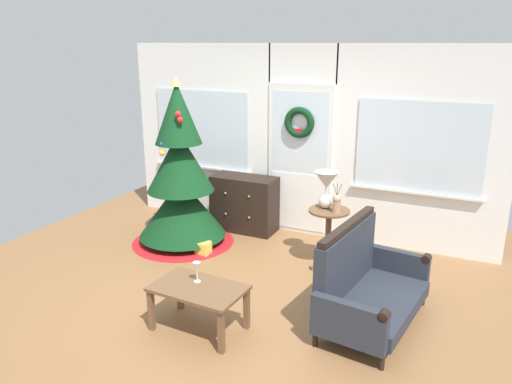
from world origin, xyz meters
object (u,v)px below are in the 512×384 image
object	(u,v)px
dresser_cabinet	(244,204)
flower_vase	(337,203)
christmas_tree	(181,185)
side_table	(328,226)
settee_sofa	(364,285)
coffee_table	(198,293)
table_lamp	(326,185)
gift_box	(203,248)
wine_glass	(197,268)

from	to	relation	value
dresser_cabinet	flower_vase	bearing A→B (deg)	-23.99
christmas_tree	side_table	world-z (taller)	christmas_tree
settee_sofa	flower_vase	size ratio (longest dim) A/B	4.09
side_table	coffee_table	size ratio (longest dim) A/B	0.80
side_table	table_lamp	bearing A→B (deg)	146.31
christmas_tree	side_table	size ratio (longest dim) A/B	3.11
side_table	table_lamp	size ratio (longest dim) A/B	1.58
coffee_table	table_lamp	bearing A→B (deg)	72.43
settee_sofa	gift_box	distance (m)	2.30
coffee_table	wine_glass	distance (m)	0.23
christmas_tree	coffee_table	size ratio (longest dim) A/B	2.49
settee_sofa	christmas_tree	bearing A→B (deg)	160.75
christmas_tree	flower_vase	bearing A→B (deg)	2.19
settee_sofa	flower_vase	bearing A→B (deg)	120.20
christmas_tree	side_table	bearing A→B (deg)	4.06
side_table	flower_vase	world-z (taller)	flower_vase
side_table	coffee_table	bearing A→B (deg)	-109.59
flower_vase	wine_glass	size ratio (longest dim) A/B	1.79
flower_vase	gift_box	bearing A→B (deg)	-168.69
flower_vase	gift_box	world-z (taller)	flower_vase
dresser_cabinet	table_lamp	size ratio (longest dim) A/B	2.05
flower_vase	wine_glass	bearing A→B (deg)	-115.69
side_table	flower_vase	size ratio (longest dim) A/B	1.99
flower_vase	gift_box	xyz separation A→B (m)	(-1.60, -0.32, -0.73)
table_lamp	settee_sofa	bearing A→B (deg)	-55.99
settee_sofa	coffee_table	size ratio (longest dim) A/B	1.65
coffee_table	gift_box	size ratio (longest dim) A/B	5.18
wine_glass	gift_box	size ratio (longest dim) A/B	1.16
coffee_table	wine_glass	world-z (taller)	wine_glass
coffee_table	christmas_tree	bearing A→B (deg)	127.27
settee_sofa	wine_glass	xyz separation A→B (m)	(-1.40, -0.70, 0.20)
dresser_cabinet	wine_glass	size ratio (longest dim) A/B	4.62
coffee_table	gift_box	xyz separation A→B (m)	(-0.84, 1.46, -0.28)
dresser_cabinet	gift_box	size ratio (longest dim) A/B	5.38
christmas_tree	gift_box	size ratio (longest dim) A/B	12.92
settee_sofa	side_table	bearing A→B (deg)	122.76
dresser_cabinet	coffee_table	bearing A→B (deg)	-72.94
dresser_cabinet	table_lamp	distance (m)	1.58
christmas_tree	dresser_cabinet	distance (m)	1.01
wine_glass	flower_vase	bearing A→B (deg)	64.31
dresser_cabinet	flower_vase	size ratio (longest dim) A/B	2.57
coffee_table	dresser_cabinet	bearing A→B (deg)	107.06
flower_vase	wine_glass	distance (m)	1.90
table_lamp	coffee_table	distance (m)	2.07
dresser_cabinet	settee_sofa	world-z (taller)	settee_sofa
gift_box	side_table	bearing A→B (deg)	14.22
settee_sofa	coffee_table	distance (m)	1.55
wine_glass	dresser_cabinet	bearing A→B (deg)	106.26
gift_box	flower_vase	bearing A→B (deg)	11.31
side_table	wine_glass	bearing A→B (deg)	-112.19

